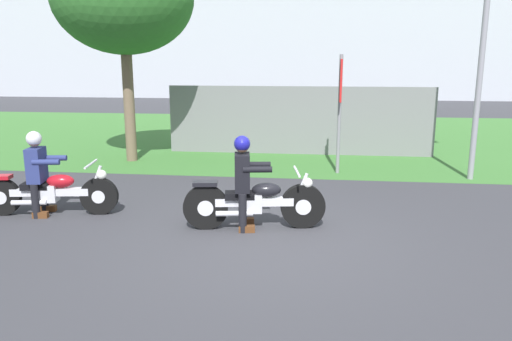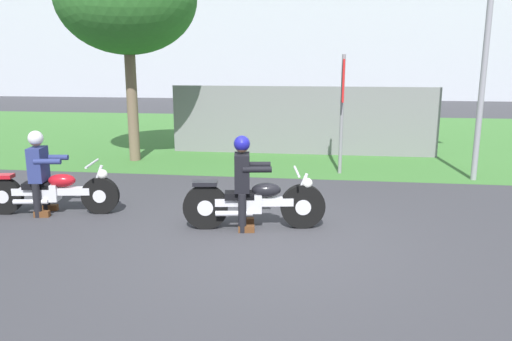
% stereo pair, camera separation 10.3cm
% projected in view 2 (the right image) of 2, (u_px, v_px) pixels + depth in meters
% --- Properties ---
extents(ground, '(120.00, 120.00, 0.00)m').
position_uv_depth(ground, '(265.00, 244.00, 6.95)').
color(ground, '#38383D').
extents(grass_verge, '(60.00, 12.00, 0.01)m').
position_uv_depth(grass_verge, '(300.00, 136.00, 16.52)').
color(grass_verge, '#3D7533').
rests_on(grass_verge, ground).
extents(motorcycle_lead, '(2.13, 0.69, 0.89)m').
position_uv_depth(motorcycle_lead, '(255.00, 202.00, 7.51)').
color(motorcycle_lead, black).
rests_on(motorcycle_lead, ground).
extents(rider_lead, '(0.60, 0.52, 1.42)m').
position_uv_depth(rider_lead, '(243.00, 175.00, 7.42)').
color(rider_lead, black).
rests_on(rider_lead, ground).
extents(motorcycle_follow, '(2.18, 0.70, 0.86)m').
position_uv_depth(motorcycle_follow, '(52.00, 191.00, 8.22)').
color(motorcycle_follow, black).
rests_on(motorcycle_follow, ground).
extents(rider_follow, '(0.60, 0.52, 1.39)m').
position_uv_depth(rider_follow, '(39.00, 166.00, 8.13)').
color(rider_follow, black).
rests_on(rider_follow, ground).
extents(streetlight_pole, '(0.96, 0.20, 5.58)m').
position_uv_depth(streetlight_pole, '(496.00, 7.00, 9.82)').
color(streetlight_pole, gray).
rests_on(streetlight_pole, ground).
extents(sign_banner, '(0.08, 0.60, 2.60)m').
position_uv_depth(sign_banner, '(342.00, 96.00, 10.83)').
color(sign_banner, gray).
rests_on(sign_banner, ground).
extents(fence_segment, '(7.00, 0.06, 1.80)m').
position_uv_depth(fence_segment, '(302.00, 121.00, 13.24)').
color(fence_segment, slate).
rests_on(fence_segment, ground).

